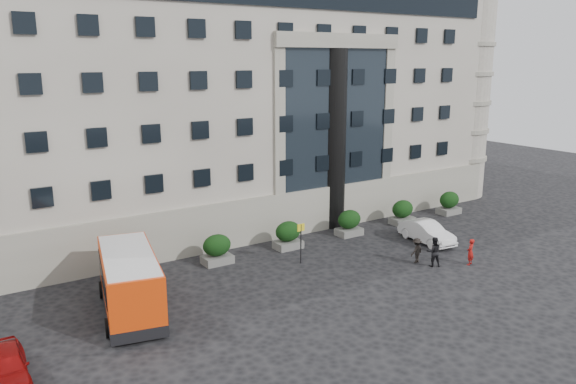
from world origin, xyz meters
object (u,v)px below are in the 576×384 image
Objects in this scene: hedge_f at (449,203)px; pedestrian_a at (470,252)px; bus_stop_sign at (301,236)px; parked_car_a at (4,368)px; hedge_a at (133,266)px; minibus at (130,280)px; pedestrian_b at (434,252)px; white_taxi at (427,232)px; pedestrian_c at (417,250)px; hedge_e at (402,212)px; hedge_d at (349,223)px; hedge_c at (288,235)px; hedge_b at (217,249)px.

hedge_f reaches higher than pedestrian_a.
bus_stop_sign is 0.60× the size of parked_car_a.
minibus reaches higher than hedge_a.
pedestrian_a is 2.32m from pedestrian_b.
bus_stop_sign is 9.67m from white_taxi.
bus_stop_sign reaches higher than pedestrian_c.
white_taxi is (-6.98, -4.15, -0.20)m from hedge_f.
minibus is (-27.39, -3.81, 0.74)m from hedge_f.
white_taxi is (-1.78, -4.15, -0.20)m from hedge_e.
pedestrian_a is at bearing -74.50° from hedge_d.
hedge_c is 0.73× the size of bus_stop_sign.
hedge_a is 0.44× the size of parked_car_a.
hedge_d is 24.28m from parked_car_a.
hedge_e is at bearing 0.00° from hedge_b.
minibus is (-16.99, -3.81, 0.74)m from hedge_d.
hedge_e is at bearing 180.00° from hedge_f.
minibus reaches higher than pedestrian_c.
hedge_f is 0.44× the size of parked_car_a.
hedge_a is 26.00m from hedge_f.
pedestrian_b reaches higher than white_taxi.
pedestrian_b is at bearing -122.63° from hedge_e.
hedge_e is at bearing -92.86° from pedestrian_b.
hedge_d is 7.60m from pedestrian_b.
bus_stop_sign reaches higher than pedestrian_a.
pedestrian_c is at bearing -90.44° from hedge_d.
hedge_a is 19.47m from white_taxi.
hedge_b reaches higher than pedestrian_c.
hedge_a is at bearing -46.89° from pedestrian_a.
minibus is 7.19m from parked_car_a.
pedestrian_c is (-5.25, -6.58, -0.15)m from hedge_e.
pedestrian_a is at bearing -48.70° from hedge_c.
hedge_c is at bearing 180.00° from hedge_d.
pedestrian_a is (25.50, -1.17, 0.10)m from parked_car_a.
pedestrian_c is (-0.05, -6.58, -0.15)m from hedge_d.
hedge_b is at bearing 180.00° from hedge_e.
pedestrian_a is (8.50, -5.85, -0.91)m from bus_stop_sign.
minibus is 20.01m from pedestrian_a.
hedge_e is (15.60, 0.00, 0.00)m from hedge_b.
hedge_d is 1.00× the size of hedge_e.
pedestrian_a reaches higher than white_taxi.
hedge_d is 0.42× the size of white_taxi.
bus_stop_sign is 7.20m from pedestrian_c.
hedge_a is 1.00× the size of hedge_e.
pedestrian_b is at bearing -35.26° from hedge_b.
parked_car_a is (-6.11, -3.67, -0.95)m from minibus.
minibus is at bearing -35.23° from pedestrian_a.
hedge_d is 0.73× the size of bus_stop_sign.
hedge_c is 0.44× the size of parked_car_a.
hedge_c is 15.60m from hedge_f.
hedge_d is 0.24× the size of minibus.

